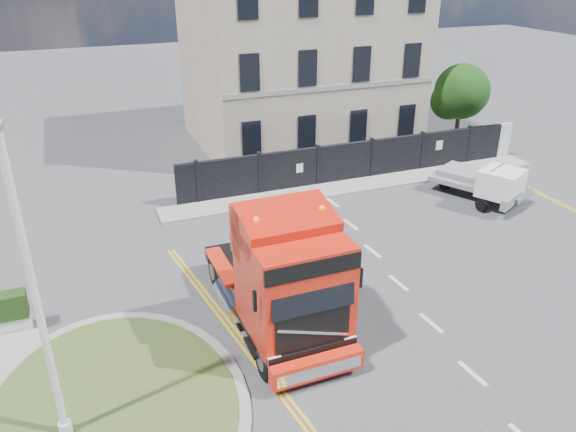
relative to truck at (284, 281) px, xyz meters
name	(u,v)px	position (x,y,z in m)	size (l,w,h in m)	color
ground	(317,294)	(1.84, 1.66, -1.89)	(120.00, 120.00, 0.00)	#424244
traffic_island	(115,408)	(-5.16, -1.34, -1.81)	(6.80, 6.80, 0.17)	gray
hoarding_fence	(363,160)	(8.39, 10.66, -0.89)	(18.80, 0.25, 2.00)	black
georgian_building	(298,43)	(7.84, 18.16, 3.88)	(12.30, 10.30, 12.80)	#C3B59B
tree	(459,94)	(16.22, 13.75, 1.16)	(3.20, 3.20, 4.80)	#382619
pavement_far	(361,185)	(7.84, 9.76, -1.83)	(20.00, 1.60, 0.12)	gray
truck	(284,281)	(0.00, 0.00, 0.00)	(2.70, 7.06, 4.22)	black
flatbed_pickup	(492,184)	(12.34, 5.68, -0.90)	(3.59, 4.87, 1.84)	gray
lamppost_island	(35,295)	(-6.31, -1.84, 2.17)	(0.24, 0.48, 7.80)	silver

